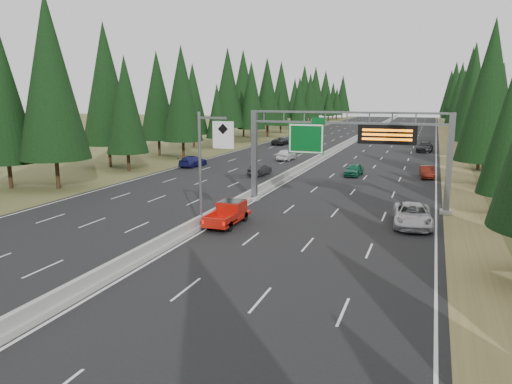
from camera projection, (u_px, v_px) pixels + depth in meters
road at (341, 149)px, 85.76m from camera, size 32.00×260.00×0.08m
shoulder_right at (451, 153)px, 79.92m from camera, size 3.60×260.00×0.06m
shoulder_left at (244, 145)px, 91.61m from camera, size 3.60×260.00×0.06m
median_barrier at (341, 147)px, 85.69m from camera, size 0.70×260.00×0.85m
sign_gantry at (354, 144)px, 40.11m from camera, size 16.75×0.98×7.80m
hov_sign_pole at (208, 162)px, 33.78m from camera, size 2.80×0.50×8.00m
tree_row_right at (486, 93)px, 74.81m from camera, size 12.23×241.05×18.63m
tree_row_left at (220, 93)px, 91.05m from camera, size 12.14×243.42×18.83m
silver_minivan at (412, 215)px, 35.13m from camera, size 3.05×5.81×1.56m
red_pickup at (230, 212)px, 35.69m from camera, size 1.77×4.96×1.62m
car_ahead_green at (354, 170)px, 56.83m from camera, size 1.93×4.16×1.38m
car_ahead_dkred at (427, 172)px, 55.41m from camera, size 1.78×4.14×1.33m
car_ahead_dkgrey at (425, 147)px, 80.72m from camera, size 2.72×5.67×1.60m
car_ahead_white at (387, 128)px, 129.28m from camera, size 2.60×4.90×1.31m
car_ahead_far at (394, 125)px, 141.81m from camera, size 1.96×4.15×1.37m
car_onc_near at (260, 170)px, 57.17m from camera, size 1.74×4.01×1.28m
car_onc_blue at (193, 161)px, 64.19m from camera, size 2.35×4.93×1.39m
car_onc_white at (286, 154)px, 70.52m from camera, size 1.99×4.66×1.57m
car_onc_far at (281, 141)px, 92.06m from camera, size 2.47×4.93×1.34m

